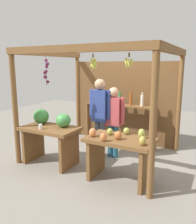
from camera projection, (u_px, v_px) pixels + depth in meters
ground_plane at (103, 156)px, 4.96m from camera, size 12.00×12.00×0.00m
market_stall at (112, 92)px, 5.09m from camera, size 2.77×2.30×2.22m
fruit_counter_left at (50, 131)px, 4.51m from camera, size 1.11×0.64×1.04m
fruit_counter_right at (120, 149)px, 3.80m from camera, size 1.11×0.65×0.90m
bottle_shelf_unit at (120, 113)px, 5.49m from camera, size 1.77×0.22×1.35m
vendor_man at (100, 111)px, 4.76m from camera, size 0.48×0.22×1.64m
vendor_woman at (113, 117)px, 4.73m from camera, size 0.48×0.20×1.48m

